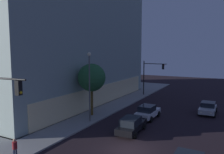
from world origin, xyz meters
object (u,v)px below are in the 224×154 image
(street_lamp_sidewalk, at_px, (89,78))
(car_white, at_px, (148,112))
(modern_building, at_px, (32,38))
(sidewalk_tree, at_px, (92,78))
(car_black, at_px, (131,125))
(pedestrian_waiting, at_px, (15,147))
(traffic_light_far_corner, at_px, (151,73))
(car_silver, at_px, (208,108))

(street_lamp_sidewalk, height_order, car_white, street_lamp_sidewalk)
(modern_building, xyz_separation_m, sidewalk_tree, (-6.06, -16.66, -5.78))
(street_lamp_sidewalk, bearing_deg, modern_building, 64.88)
(car_black, bearing_deg, pedestrian_waiting, 151.46)
(modern_building, height_order, car_white, modern_building)
(traffic_light_far_corner, xyz_separation_m, sidewalk_tree, (-16.49, 2.29, 0.59))
(car_silver, bearing_deg, car_black, 151.44)
(car_black, bearing_deg, traffic_light_far_corner, 13.00)
(street_lamp_sidewalk, distance_m, car_black, 7.20)
(traffic_light_far_corner, relative_size, car_white, 1.43)
(traffic_light_far_corner, bearing_deg, street_lamp_sidewalk, 176.64)
(sidewalk_tree, bearing_deg, car_white, -70.66)
(pedestrian_waiting, height_order, car_black, pedestrian_waiting)
(traffic_light_far_corner, bearing_deg, car_white, -162.83)
(modern_building, height_order, street_lamp_sidewalk, modern_building)
(street_lamp_sidewalk, bearing_deg, sidewalk_tree, 27.19)
(car_black, bearing_deg, street_lamp_sidewalk, 80.90)
(sidewalk_tree, xyz_separation_m, car_black, (-3.22, -6.84, -4.15))
(street_lamp_sidewalk, xyz_separation_m, car_white, (4.65, -5.48, -4.34))
(sidewalk_tree, distance_m, car_black, 8.62)
(sidewalk_tree, height_order, pedestrian_waiting, sidewalk_tree)
(pedestrian_waiting, height_order, car_silver, pedestrian_waiting)
(car_black, distance_m, car_silver, 12.97)
(traffic_light_far_corner, relative_size, street_lamp_sidewalk, 0.80)
(traffic_light_far_corner, bearing_deg, car_silver, -127.73)
(traffic_light_far_corner, relative_size, sidewalk_tree, 0.97)
(street_lamp_sidewalk, height_order, car_black, street_lamp_sidewalk)
(traffic_light_far_corner, distance_m, pedestrian_waiting, 29.72)
(sidewalk_tree, relative_size, pedestrian_waiting, 4.05)
(modern_building, xyz_separation_m, traffic_light_far_corner, (10.44, -18.95, -6.37))
(traffic_light_far_corner, xyz_separation_m, car_silver, (-8.32, -10.75, -3.59))
(traffic_light_far_corner, height_order, street_lamp_sidewalk, street_lamp_sidewalk)
(street_lamp_sidewalk, xyz_separation_m, pedestrian_waiting, (-10.72, -0.32, -4.08))
(pedestrian_waiting, height_order, car_white, pedestrian_waiting)
(street_lamp_sidewalk, xyz_separation_m, sidewalk_tree, (2.31, 1.19, -0.22))
(car_black, bearing_deg, car_white, 1.82)
(car_black, xyz_separation_m, car_silver, (11.39, -6.20, -0.04))
(modern_building, xyz_separation_m, car_black, (-9.27, -23.50, -9.93))
(car_silver, bearing_deg, pedestrian_waiting, 151.45)
(pedestrian_waiting, bearing_deg, car_silver, -28.55)
(traffic_light_far_corner, height_order, pedestrian_waiting, traffic_light_far_corner)
(car_black, height_order, car_silver, car_black)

